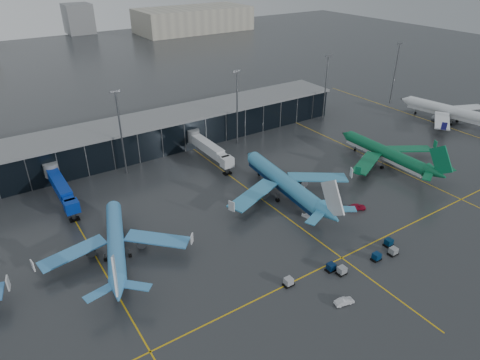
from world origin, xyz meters
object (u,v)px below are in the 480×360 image
airliner_aer_lingus (386,146)px  service_van_red (357,207)px  airliner_klm_near (284,173)px  airliner_ba (452,105)px  baggage_carts (355,261)px  mobile_airstair (309,214)px  service_van_white (344,301)px  airliner_arkefly (114,232)px

airliner_aer_lingus → service_van_red: bearing=-151.1°
airliner_klm_near → airliner_ba: airliner_ba is taller
airliner_aer_lingus → baggage_carts: (-43.74, -29.17, -5.55)m
service_van_red → airliner_ba: bearing=-46.6°
service_van_red → mobile_airstair: bearing=97.4°
airliner_aer_lingus → service_van_white: size_ratio=10.52×
airliner_aer_lingus → service_van_red: 30.82m
airliner_arkefly → service_van_red: bearing=1.5°
baggage_carts → mobile_airstair: (4.27, 19.30, 0.01)m
mobile_airstair → service_van_red: 13.26m
airliner_klm_near → service_van_red: (11.52, -16.30, -6.04)m
baggage_carts → service_van_red: size_ratio=6.37×
mobile_airstair → baggage_carts: bearing=-116.7°
airliner_ba → mobile_airstair: bearing=-176.8°
airliner_arkefly → service_van_white: bearing=-34.1°
airliner_ba → service_van_red: size_ratio=9.90×
airliner_aer_lingus → service_van_white: (-54.13, -36.29, -5.66)m
service_van_red → airliner_aer_lingus: bearing=-36.7°
mobile_airstair → service_van_red: mobile_airstair is taller
service_van_white → airliner_ba: bearing=-53.3°
service_van_red → service_van_white: (-27.25, -22.25, -0.15)m
airliner_arkefly → airliner_klm_near: (46.63, -0.12, 0.96)m
airliner_arkefly → service_van_red: airliner_arkefly is taller
airliner_arkefly → airliner_klm_near: 46.64m
baggage_carts → airliner_arkefly: bearing=142.6°
airliner_aer_lingus → baggage_carts: bearing=-145.0°
airliner_ba → baggage_carts: bearing=-166.7°
airliner_klm_near → airliner_ba: 89.02m
service_van_white → airliner_aer_lingus: bearing=-43.6°
baggage_carts → service_van_white: size_ratio=7.57×
airliner_aer_lingus → service_van_white: airliner_aer_lingus is taller
baggage_carts → mobile_airstair: mobile_airstair is taller
airliner_aer_lingus → baggage_carts: size_ratio=1.39×
airliner_klm_near → baggage_carts: airliner_klm_near is taller
airliner_arkefly → baggage_carts: 52.22m
service_van_white → mobile_airstair: bearing=-16.5°
airliner_klm_near → airliner_aer_lingus: airliner_klm_near is taller
airliner_klm_near → airliner_aer_lingus: (38.40, -2.26, -0.52)m
mobile_airstair → service_van_white: size_ratio=0.93×
service_van_white → baggage_carts: bearing=-43.1°
mobile_airstair → service_van_white: (-14.67, -26.42, -0.13)m
airliner_arkefly → airliner_ba: airliner_ba is taller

